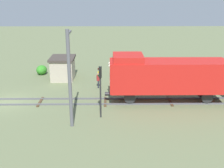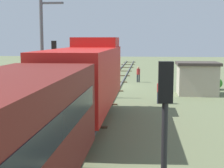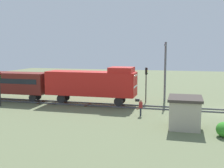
# 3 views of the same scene
# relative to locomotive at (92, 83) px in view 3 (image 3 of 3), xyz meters

# --- Properties ---
(locomotive) EXTENTS (2.90, 11.60, 4.60)m
(locomotive) POSITION_rel_locomotive_xyz_m (0.00, 0.00, 0.00)
(locomotive) COLOR red
(locomotive) RESTS_ON railway_track
(traffic_signal_mid) EXTENTS (0.32, 0.34, 4.53)m
(traffic_signal_mid) POSITION_rel_locomotive_xyz_m (3.40, -6.18, 0.36)
(traffic_signal_mid) COLOR #262628
(traffic_signal_mid) RESTS_ON ground
(traffic_signal_far) EXTENTS (0.32, 0.34, 4.18)m
(traffic_signal_far) POSITION_rel_locomotive_xyz_m (-3.60, 10.56, 0.13)
(traffic_signal_far) COLOR #262628
(traffic_signal_far) RESTS_ON ground
(worker_by_signal) EXTENTS (0.38, 0.38, 1.70)m
(worker_by_signal) POSITION_rel_locomotive_xyz_m (-4.20, -6.65, -1.78)
(worker_by_signal) COLOR #262B38
(worker_by_signal) RESTS_ON ground
(catenary_mast) EXTENTS (1.94, 0.28, 7.82)m
(catenary_mast) POSITION_rel_locomotive_xyz_m (4.94, -8.47, 1.38)
(catenary_mast) COLOR #595960
(catenary_mast) RESTS_ON ground
(relay_hut) EXTENTS (3.50, 2.90, 2.74)m
(relay_hut) POSITION_rel_locomotive_xyz_m (-7.50, -11.08, -1.38)
(relay_hut) COLOR #B2A893
(relay_hut) RESTS_ON ground
(bush_near) EXTENTS (1.58, 1.30, 1.15)m
(bush_near) POSITION_rel_locomotive_xyz_m (8.72, 6.19, -2.20)
(bush_near) COLOR #347726
(bush_near) RESTS_ON ground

